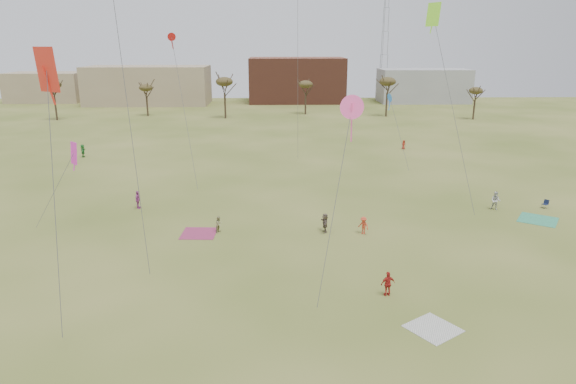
{
  "coord_description": "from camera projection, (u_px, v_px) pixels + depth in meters",
  "views": [
    {
      "loc": [
        -0.86,
        -24.26,
        16.28
      ],
      "look_at": [
        0.0,
        12.0,
        5.5
      ],
      "focal_mm": 31.66,
      "sensor_mm": 36.0,
      "label": 1
    }
  ],
  "objects": [
    {
      "name": "ground",
      "position": [
        293.0,
        350.0,
        27.91
      ],
      "size": [
        260.0,
        260.0,
        0.0
      ],
      "primitive_type": "plane",
      "color": "#46571B",
      "rests_on": "ground"
    },
    {
      "name": "spectator_fore_a",
      "position": [
        388.0,
        284.0,
        33.64
      ],
      "size": [
        1.08,
        0.65,
        1.71
      ],
      "primitive_type": "imported",
      "rotation": [
        0.0,
        0.0,
        3.38
      ],
      "color": "red",
      "rests_on": "ground"
    },
    {
      "name": "spectator_fore_b",
      "position": [
        219.0,
        224.0,
        44.96
      ],
      "size": [
        0.83,
        0.89,
        1.47
      ],
      "primitive_type": "imported",
      "rotation": [
        0.0,
        0.0,
        1.07
      ],
      "color": "#95925E",
      "rests_on": "ground"
    },
    {
      "name": "spectator_fore_c",
      "position": [
        325.0,
        223.0,
        44.89
      ],
      "size": [
        0.61,
        1.64,
        1.74
      ],
      "primitive_type": "imported",
      "rotation": [
        0.0,
        0.0,
        4.77
      ],
      "color": "brown",
      "rests_on": "ground"
    },
    {
      "name": "flyer_mid_b",
      "position": [
        363.0,
        225.0,
        44.48
      ],
      "size": [
        1.14,
        1.14,
        1.59
      ],
      "primitive_type": "imported",
      "rotation": [
        0.0,
        0.0,
        5.5
      ],
      "color": "#C84025",
      "rests_on": "ground"
    },
    {
      "name": "spectator_mid_d",
      "position": [
        138.0,
        200.0,
        51.3
      ],
      "size": [
        0.49,
        1.09,
        1.83
      ],
      "primitive_type": "imported",
      "rotation": [
        0.0,
        0.0,
        1.53
      ],
      "color": "#A94694",
      "rests_on": "ground"
    },
    {
      "name": "spectator_mid_e",
      "position": [
        496.0,
        201.0,
        50.85
      ],
      "size": [
        1.15,
        1.09,
        1.89
      ],
      "primitive_type": "imported",
      "rotation": [
        0.0,
        0.0,
        5.74
      ],
      "color": "#BCBCBC",
      "rests_on": "ground"
    },
    {
      "name": "flyer_far_a",
      "position": [
        83.0,
        151.0,
        74.22
      ],
      "size": [
        0.9,
        1.8,
        1.86
      ],
      "primitive_type": "imported",
      "rotation": [
        0.0,
        0.0,
        1.78
      ],
      "color": "#2B8132",
      "rests_on": "ground"
    },
    {
      "name": "flyer_far_b",
      "position": [
        404.0,
        145.0,
        79.63
      ],
      "size": [
        0.84,
        0.77,
        1.45
      ],
      "primitive_type": "imported",
      "rotation": [
        0.0,
        0.0,
        0.57
      ],
      "color": "maroon",
      "rests_on": "ground"
    },
    {
      "name": "blanket_cream",
      "position": [
        433.0,
        329.0,
        29.95
      ],
      "size": [
        3.66,
        3.66,
        0.03
      ],
      "primitive_type": "cube",
      "rotation": [
        0.0,
        0.0,
        2.17
      ],
      "color": "beige",
      "rests_on": "ground"
    },
    {
      "name": "blanket_plum",
      "position": [
        199.0,
        233.0,
        44.8
      ],
      "size": [
        3.13,
        3.13,
        0.03
      ],
      "primitive_type": "cube",
      "rotation": [
        0.0,
        0.0,
        1.52
      ],
      "color": "#962E56",
      "rests_on": "ground"
    },
    {
      "name": "blanket_olive",
      "position": [
        538.0,
        220.0,
        48.23
      ],
      "size": [
        4.6,
        4.6,
        0.03
      ],
      "primitive_type": "cube",
      "rotation": [
        0.0,
        0.0,
        0.97
      ],
      "color": "#36966D",
      "rests_on": "ground"
    },
    {
      "name": "camp_chair_right",
      "position": [
        545.0,
        206.0,
        51.54
      ],
      "size": [
        0.73,
        0.72,
        0.87
      ],
      "rotation": [
        0.0,
        0.0,
        5.34
      ],
      "color": "#141C38",
      "rests_on": "ground"
    },
    {
      "name": "kites_aloft",
      "position": [
        287.0,
        11.0,
        46.57
      ],
      "size": [
        63.69,
        51.23,
        23.36
      ],
      "color": "#8EF629",
      "rests_on": "ground"
    },
    {
      "name": "tree_line",
      "position": [
        266.0,
        89.0,
        101.64
      ],
      "size": [
        117.44,
        49.32,
        8.91
      ],
      "color": "#3A2B1E",
      "rests_on": "ground"
    },
    {
      "name": "building_tan",
      "position": [
        148.0,
        85.0,
        135.89
      ],
      "size": [
        32.0,
        14.0,
        10.0
      ],
      "primitive_type": "cube",
      "color": "#937F60",
      "rests_on": "ground"
    },
    {
      "name": "building_brick",
      "position": [
        297.0,
        80.0,
        141.3
      ],
      "size": [
        26.0,
        16.0,
        12.0
      ],
      "primitive_type": "cube",
      "color": "brown",
      "rests_on": "ground"
    },
    {
      "name": "building_grey",
      "position": [
        423.0,
        86.0,
        140.61
      ],
      "size": [
        24.0,
        12.0,
        9.0
      ],
      "primitive_type": "cube",
      "color": "gray",
      "rests_on": "ground"
    },
    {
      "name": "building_tan_west",
      "position": [
        47.0,
        87.0,
        142.2
      ],
      "size": [
        20.0,
        12.0,
        8.0
      ],
      "primitive_type": "cube",
      "color": "#937F60",
      "rests_on": "ground"
    },
    {
      "name": "radio_tower",
      "position": [
        385.0,
        31.0,
        142.89
      ],
      "size": [
        1.51,
        1.72,
        41.0
      ],
      "color": "#9EA3A8",
      "rests_on": "ground"
    }
  ]
}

